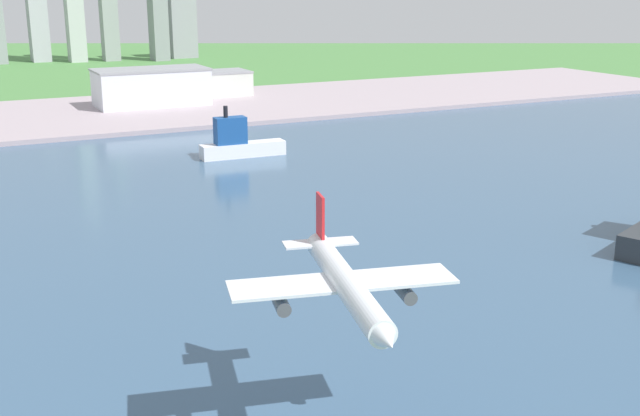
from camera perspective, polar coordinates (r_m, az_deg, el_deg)
ground_plane at (r=291.01m, az=-9.84°, el=0.99°), size 2400.00×2400.00×0.00m
water_bay at (r=236.33m, az=-5.59°, el=-2.34°), size 840.00×360.00×0.15m
industrial_pier at (r=472.53m, az=-16.63°, el=6.43°), size 840.00×140.00×2.50m
airplane_landing at (r=125.75m, az=1.91°, el=-5.54°), size 37.87×44.80×13.96m
ferry_boat at (r=348.29m, az=-5.90°, el=4.71°), size 37.89×9.37×22.80m
warehouse_main at (r=490.75m, az=-12.04°, el=8.53°), size 66.58×33.66×22.08m
warehouse_annex at (r=529.40m, az=-7.03°, el=8.94°), size 33.54×27.48×15.96m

